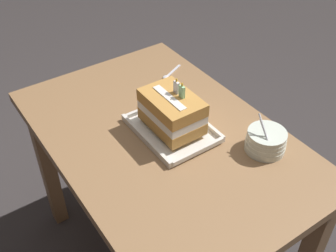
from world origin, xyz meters
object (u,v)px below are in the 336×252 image
foil_tray (173,130)px  serving_spoon_near_tray (168,75)px  bowl_stack (266,141)px  birthday_cake (173,112)px

foil_tray → serving_spoon_near_tray: size_ratio=2.36×
bowl_stack → birthday_cake: bearing=-141.2°
foil_tray → bowl_stack: bowl_stack is taller
foil_tray → serving_spoon_near_tray: 0.35m
foil_tray → birthday_cake: birthday_cake is taller
bowl_stack → serving_spoon_near_tray: bearing=-179.0°
serving_spoon_near_tray → birthday_cake: bearing=-32.2°
foil_tray → birthday_cake: (0.00, 0.00, 0.08)m
birthday_cake → bowl_stack: 0.32m
foil_tray → birthday_cake: 0.08m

